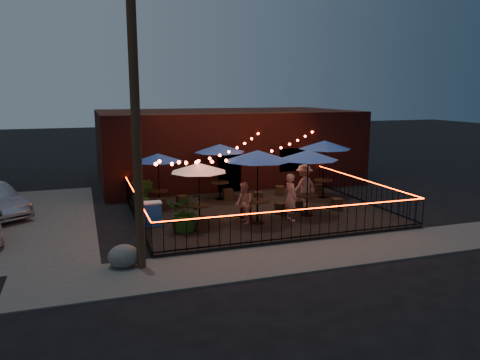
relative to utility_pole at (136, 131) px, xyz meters
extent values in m
plane|color=black|center=(5.40, 2.60, -4.00)|extent=(110.00, 110.00, 0.00)
cube|color=black|center=(5.40, 4.60, -3.92)|extent=(10.00, 8.00, 0.15)
cube|color=#42403D|center=(5.40, -0.65, -3.98)|extent=(18.00, 2.50, 0.05)
cube|color=#3D1410|center=(6.40, 12.60, -2.00)|extent=(14.00, 8.00, 4.00)
cube|color=black|center=(5.40, 8.72, -2.90)|extent=(1.20, 0.24, 2.20)
cube|color=black|center=(8.90, 8.72, -2.40)|extent=(1.60, 0.24, 1.20)
cylinder|color=#322214|center=(0.00, 0.00, 0.00)|extent=(0.26, 0.26, 8.00)
cube|color=black|center=(5.40, 0.60, -3.77)|extent=(10.00, 0.04, 0.04)
cube|color=black|center=(5.40, 0.60, -2.85)|extent=(10.00, 0.04, 0.04)
cube|color=#FF2D02|center=(5.40, 0.60, -2.82)|extent=(10.00, 0.03, 0.02)
cube|color=black|center=(0.40, 4.60, -3.77)|extent=(0.04, 8.00, 0.04)
cube|color=black|center=(0.40, 4.60, -2.85)|extent=(0.04, 8.00, 0.04)
cube|color=#FF2D02|center=(0.40, 4.60, -2.82)|extent=(0.03, 8.00, 0.02)
cube|color=black|center=(10.40, 4.60, -3.77)|extent=(0.04, 8.00, 0.04)
cube|color=black|center=(10.40, 4.60, -2.85)|extent=(0.04, 8.00, 0.04)
cube|color=#FF2D02|center=(10.40, 4.60, -2.82)|extent=(0.03, 8.00, 0.02)
cylinder|color=black|center=(2.59, 3.46, -3.84)|extent=(0.42, 0.42, 0.03)
cylinder|color=black|center=(2.59, 3.46, -3.49)|extent=(0.06, 0.06, 0.69)
cylinder|color=black|center=(2.59, 3.46, -3.14)|extent=(0.77, 0.77, 0.04)
cylinder|color=black|center=(2.59, 3.46, -2.70)|extent=(0.04, 0.04, 2.31)
cone|color=white|center=(2.59, 3.46, -1.69)|extent=(2.38, 2.38, 0.34)
cylinder|color=black|center=(1.60, 6.62, -3.84)|extent=(0.42, 0.42, 0.03)
cylinder|color=black|center=(1.60, 6.62, -3.49)|extent=(0.06, 0.06, 0.69)
cylinder|color=black|center=(1.60, 6.62, -3.14)|extent=(0.77, 0.77, 0.04)
cylinder|color=black|center=(1.60, 6.62, -2.70)|extent=(0.04, 0.04, 2.31)
cone|color=navy|center=(1.60, 6.62, -1.69)|extent=(2.45, 2.45, 0.34)
cylinder|color=black|center=(4.72, 2.94, -3.83)|extent=(0.50, 0.50, 0.03)
cylinder|color=black|center=(4.72, 2.94, -3.43)|extent=(0.07, 0.07, 0.82)
cylinder|color=black|center=(4.72, 2.94, -3.00)|extent=(0.92, 0.92, 0.05)
cylinder|color=black|center=(4.72, 2.94, -2.48)|extent=(0.05, 0.05, 2.75)
cone|color=navy|center=(4.72, 2.94, -1.27)|extent=(3.03, 3.03, 0.40)
cylinder|color=black|center=(4.51, 7.24, -3.83)|extent=(0.46, 0.46, 0.03)
cylinder|color=black|center=(4.51, 7.24, -3.46)|extent=(0.06, 0.06, 0.76)
cylinder|color=black|center=(4.51, 7.24, -3.07)|extent=(0.84, 0.84, 0.04)
cylinder|color=black|center=(4.51, 7.24, -2.58)|extent=(0.05, 0.05, 2.53)
cone|color=navy|center=(4.51, 7.24, -1.47)|extent=(2.58, 2.58, 0.37)
cylinder|color=black|center=(7.00, 3.33, -3.83)|extent=(0.48, 0.48, 0.03)
cylinder|color=black|center=(7.00, 3.33, -3.45)|extent=(0.07, 0.07, 0.79)
cylinder|color=black|center=(7.00, 3.33, -3.04)|extent=(0.87, 0.87, 0.04)
cylinder|color=black|center=(7.00, 3.33, -2.54)|extent=(0.05, 0.05, 2.62)
cone|color=navy|center=(7.00, 3.33, -1.39)|extent=(3.12, 3.12, 0.38)
cylinder|color=black|center=(9.20, 5.99, -3.83)|extent=(0.49, 0.49, 0.03)
cylinder|color=black|center=(9.20, 5.99, -3.44)|extent=(0.07, 0.07, 0.80)
cylinder|color=black|center=(9.20, 5.99, -3.03)|extent=(0.89, 0.89, 0.04)
cylinder|color=black|center=(9.20, 5.99, -2.52)|extent=(0.05, 0.05, 2.66)
cone|color=navy|center=(9.20, 5.99, -1.36)|extent=(3.21, 3.21, 0.39)
cube|color=black|center=(1.67, 2.84, -3.63)|extent=(0.38, 0.38, 0.45)
cube|color=black|center=(2.52, 2.65, -3.60)|extent=(0.54, 0.54, 0.49)
cube|color=black|center=(1.59, 6.10, -3.61)|extent=(0.45, 0.45, 0.49)
cube|color=black|center=(2.53, 6.30, -3.60)|extent=(0.48, 0.48, 0.50)
cube|color=black|center=(4.50, 3.63, -3.60)|extent=(0.56, 0.56, 0.50)
cube|color=black|center=(6.08, 3.77, -3.62)|extent=(0.52, 0.52, 0.47)
cube|color=black|center=(4.80, 6.98, -3.60)|extent=(0.43, 0.43, 0.50)
cube|color=black|center=(6.06, 6.31, -3.64)|extent=(0.38, 0.38, 0.41)
cube|color=black|center=(7.00, 4.21, -3.64)|extent=(0.40, 0.40, 0.41)
cube|color=black|center=(8.59, 3.68, -3.61)|extent=(0.50, 0.50, 0.49)
cube|color=black|center=(7.45, 7.08, -3.63)|extent=(0.47, 0.47, 0.45)
cube|color=black|center=(9.43, 6.83, -3.62)|extent=(0.47, 0.47, 0.46)
imported|color=#DBB88D|center=(6.05, 2.85, -2.93)|extent=(0.49, 0.70, 1.84)
imported|color=#D7AB91|center=(4.21, 3.01, -3.06)|extent=(0.62, 0.78, 1.58)
imported|color=tan|center=(7.42, 4.47, -2.91)|extent=(1.35, 0.98, 1.88)
imported|color=#13330D|center=(1.93, 2.66, -3.10)|extent=(1.60, 1.48, 1.49)
imported|color=#183F0F|center=(0.80, 5.62, -3.12)|extent=(0.97, 0.87, 1.47)
imported|color=#15380F|center=(0.80, 6.84, -3.21)|extent=(0.91, 0.91, 1.29)
cube|color=#1E55B4|center=(0.90, 3.86, -3.43)|extent=(0.65, 0.47, 0.85)
cube|color=silver|center=(0.90, 3.86, -2.98)|extent=(0.69, 0.51, 0.05)
ellipsoid|color=#44443F|center=(-0.48, 0.21, -3.65)|extent=(0.96, 0.84, 0.70)
camera|label=1|loc=(-1.44, -13.10, 1.06)|focal=35.00mm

